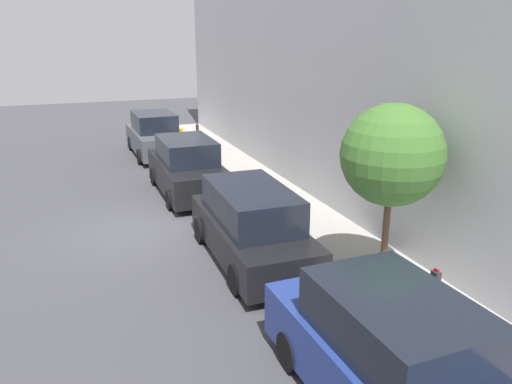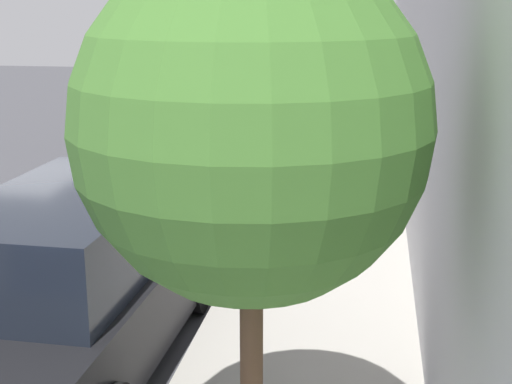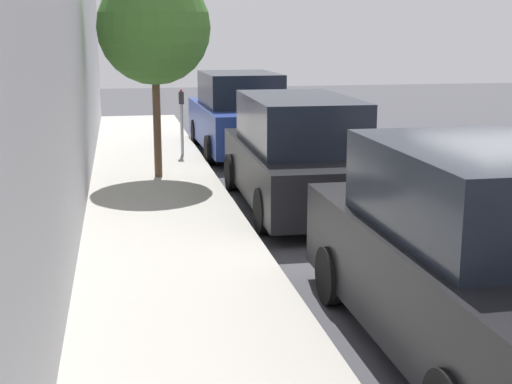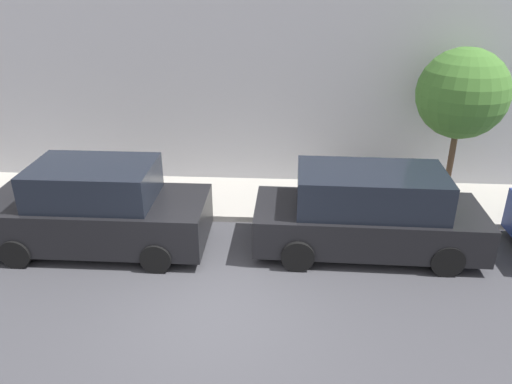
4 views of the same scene
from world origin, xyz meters
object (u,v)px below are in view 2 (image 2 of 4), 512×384
at_px(parked_suv_third, 196,160).
at_px(street_tree, 251,128).
at_px(parked_minivan_second, 76,284).
at_px(parking_meter_far, 317,114).
at_px(parked_suv_fourth, 252,109).
at_px(fire_hydrant, 322,115).

relative_size(parked_suv_third, street_tree, 1.21).
xyz_separation_m(parked_minivan_second, street_tree, (2.26, -2.35, 2.11)).
distance_m(parked_minivan_second, parked_suv_third, 5.92).
distance_m(parked_suv_third, parking_meter_far, 5.69).
height_order(parked_suv_fourth, street_tree, street_tree).
distance_m(parked_suv_third, street_tree, 8.88).
bearing_deg(parked_suv_third, parked_minivan_second, -88.02).
bearing_deg(parking_meter_far, parked_minivan_second, -97.87).
bearing_deg(parking_meter_far, street_tree, -87.11).
bearing_deg(street_tree, parked_suv_third, 106.57).
relative_size(parked_suv_fourth, street_tree, 1.22).
distance_m(parking_meter_far, street_tree, 13.84).
bearing_deg(fire_hydrant, parked_minivan_second, -95.85).
bearing_deg(street_tree, parking_meter_far, 92.89).
height_order(parked_suv_fourth, parking_meter_far, parked_suv_fourth).
distance_m(parked_suv_fourth, fire_hydrant, 2.73).
bearing_deg(parking_meter_far, parked_suv_third, -108.11).
height_order(parked_minivan_second, street_tree, street_tree).
relative_size(parking_meter_far, fire_hydrant, 1.98).
height_order(parked_minivan_second, parked_suv_third, parked_suv_third).
height_order(parking_meter_far, fire_hydrant, parking_meter_far).
bearing_deg(fire_hydrant, parked_suv_fourth, -129.36).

